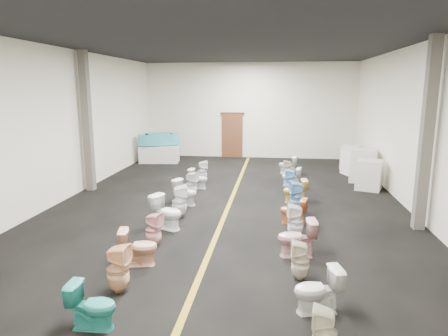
{
  "coord_description": "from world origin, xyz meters",
  "views": [
    {
      "loc": [
        1.3,
        -11.19,
        3.35
      ],
      "look_at": [
        -0.3,
        1.0,
        0.86
      ],
      "focal_mm": 32.0,
      "sensor_mm": 36.0,
      "label": 1
    }
  ],
  "objects": [
    {
      "name": "floor",
      "position": [
        0.0,
        0.0,
        0.0
      ],
      "size": [
        16.0,
        16.0,
        0.0
      ],
      "primitive_type": "plane",
      "color": "black",
      "rests_on": "ground"
    },
    {
      "name": "ceiling",
      "position": [
        0.0,
        0.0,
        4.5
      ],
      "size": [
        16.0,
        16.0,
        0.0
      ],
      "primitive_type": "plane",
      "rotation": [
        3.14,
        0.0,
        0.0
      ],
      "color": "black",
      "rests_on": "ground"
    },
    {
      "name": "wall_back",
      "position": [
        0.0,
        8.0,
        2.25
      ],
      "size": [
        10.0,
        0.0,
        10.0
      ],
      "primitive_type": "plane",
      "rotation": [
        1.57,
        0.0,
        0.0
      ],
      "color": "silver",
      "rests_on": "ground"
    },
    {
      "name": "wall_front",
      "position": [
        0.0,
        -8.0,
        2.25
      ],
      "size": [
        10.0,
        0.0,
        10.0
      ],
      "primitive_type": "plane",
      "rotation": [
        -1.57,
        0.0,
        0.0
      ],
      "color": "silver",
      "rests_on": "ground"
    },
    {
      "name": "wall_left",
      "position": [
        -5.0,
        0.0,
        2.25
      ],
      "size": [
        0.0,
        16.0,
        16.0
      ],
      "primitive_type": "plane",
      "rotation": [
        1.57,
        0.0,
        1.57
      ],
      "color": "silver",
      "rests_on": "ground"
    },
    {
      "name": "wall_right",
      "position": [
        5.0,
        0.0,
        2.25
      ],
      "size": [
        0.0,
        16.0,
        16.0
      ],
      "primitive_type": "plane",
      "rotation": [
        1.57,
        0.0,
        -1.57
      ],
      "color": "silver",
      "rests_on": "ground"
    },
    {
      "name": "aisle_stripe",
      "position": [
        0.0,
        0.0,
        0.0
      ],
      "size": [
        0.12,
        15.6,
        0.01
      ],
      "primitive_type": "cube",
      "color": "olive",
      "rests_on": "floor"
    },
    {
      "name": "back_door",
      "position": [
        -0.8,
        7.94,
        1.05
      ],
      "size": [
        1.0,
        0.1,
        2.1
      ],
      "primitive_type": "cube",
      "color": "#562D19",
      "rests_on": "floor"
    },
    {
      "name": "door_frame",
      "position": [
        -0.8,
        7.95,
        2.12
      ],
      "size": [
        1.15,
        0.08,
        0.1
      ],
      "primitive_type": "cube",
      "color": "#331C11",
      "rests_on": "back_door"
    },
    {
      "name": "column_left",
      "position": [
        -4.75,
        1.0,
        2.25
      ],
      "size": [
        0.25,
        0.25,
        4.5
      ],
      "primitive_type": "cube",
      "color": "#59544C",
      "rests_on": "floor"
    },
    {
      "name": "column_right",
      "position": [
        4.75,
        -1.5,
        2.25
      ],
      "size": [
        0.25,
        0.25,
        4.5
      ],
      "primitive_type": "cube",
      "color": "#59544C",
      "rests_on": "floor"
    },
    {
      "name": "display_table",
      "position": [
        -3.93,
        6.12,
        0.38
      ],
      "size": [
        1.8,
        1.04,
        0.76
      ],
      "primitive_type": "cube",
      "rotation": [
        0.0,
        0.0,
        0.11
      ],
      "color": "silver",
      "rests_on": "floor"
    },
    {
      "name": "bathtub",
      "position": [
        -3.93,
        6.12,
        1.07
      ],
      "size": [
        1.75,
        1.16,
        0.55
      ],
      "rotation": [
        0.0,
        0.0,
        0.43
      ],
      "color": "teal",
      "rests_on": "display_table"
    },
    {
      "name": "appliance_crate_a",
      "position": [
        4.4,
        2.25,
        0.5
      ],
      "size": [
        0.99,
        0.99,
        0.99
      ],
      "primitive_type": "cube",
      "rotation": [
        0.0,
        0.0,
        -0.35
      ],
      "color": "silver",
      "rests_on": "floor"
    },
    {
      "name": "appliance_crate_b",
      "position": [
        4.4,
        3.42,
        0.59
      ],
      "size": [
        1.0,
        1.0,
        1.18
      ],
      "primitive_type": "cube",
      "rotation": [
        0.0,
        0.0,
        -0.18
      ],
      "color": "silver",
      "rests_on": "floor"
    },
    {
      "name": "appliance_crate_c",
      "position": [
        4.4,
        4.56,
        0.47
      ],
      "size": [
        1.09,
        1.09,
        0.95
      ],
      "primitive_type": "cube",
      "rotation": [
        0.0,
        0.0,
        0.39
      ],
      "color": "silver",
      "rests_on": "floor"
    },
    {
      "name": "appliance_crate_d",
      "position": [
        4.4,
        5.71,
        0.49
      ],
      "size": [
        0.91,
        0.91,
        0.98
      ],
      "primitive_type": "cube",
      "rotation": [
        0.0,
        0.0,
        -0.43
      ],
      "color": "silver",
      "rests_on": "floor"
    },
    {
      "name": "toilet_left_0",
      "position": [
        -1.19,
        -6.38,
        0.34
      ],
      "size": [
        0.68,
        0.4,
        0.69
      ],
      "primitive_type": "imported",
      "rotation": [
        0.0,
        0.0,
        1.59
      ],
      "color": "teal",
      "rests_on": "floor"
    },
    {
      "name": "toilet_left_1",
      "position": [
        -1.22,
        -5.37,
        0.42
      ],
      "size": [
        0.4,
        0.39,
        0.83
      ],
      "primitive_type": "imported",
      "rotation": [
        0.0,
        0.0,
        1.53
      ],
      "color": "#ECB485",
      "rests_on": "floor"
    },
    {
      "name": "toilet_left_2",
      "position": [
        -1.24,
        -4.32,
        0.36
      ],
      "size": [
        0.78,
        0.55,
        0.73
      ],
      "primitive_type": "imported",
      "rotation": [
        0.0,
        0.0,
        1.79
      ],
      "color": "#DFA57E",
      "rests_on": "floor"
    },
    {
      "name": "toilet_left_3",
      "position": [
        -1.23,
        -3.41,
        0.38
      ],
      "size": [
        0.42,
        0.41,
        0.75
      ],
      "primitive_type": "imported",
      "rotation": [
        0.0,
        0.0,
        1.33
      ],
      "color": "#E6A3A5",
      "rests_on": "floor"
    },
    {
      "name": "toilet_left_4",
      "position": [
        -1.25,
        -2.28,
        0.41
      ],
      "size": [
        0.91,
        0.74,
        0.82
      ],
      "primitive_type": "imported",
      "rotation": [
        0.0,
        0.0,
        1.16
      ],
      "color": "white",
      "rests_on": "floor"
    },
    {
      "name": "toilet_left_5",
      "position": [
        -1.16,
        -1.41,
        0.43
      ],
      "size": [
        0.51,
        0.5,
        0.86
      ],
      "primitive_type": "imported",
      "rotation": [
        0.0,
        0.0,
        1.94
      ],
      "color": "white",
      "rests_on": "floor"
    },
    {
      "name": "toilet_left_6",
      "position": [
        -1.26,
        -0.26,
        0.37
      ],
      "size": [
        0.82,
        0.64,
        0.73
      ],
      "primitive_type": "imported",
      "rotation": [
        0.0,
        0.0,
        1.2
      ],
      "color": "silver",
      "rests_on": "floor"
    },
    {
      "name": "toilet_left_7",
      "position": [
        -1.27,
        0.6,
        0.39
      ],
      "size": [
        0.45,
        0.45,
        0.78
      ],
      "primitive_type": "imported",
      "rotation": [
        0.0,
        0.0,
        1.25
      ],
      "color": "silver",
      "rests_on": "floor"
    },
    {
      "name": "toilet_left_8",
      "position": [
        -1.26,
        1.66,
        0.33
      ],
      "size": [
        0.71,
        0.49,
        0.66
      ],
      "primitive_type": "imported",
      "rotation": [
        0.0,
        0.0,
        1.37
      ],
      "color": "silver",
      "rests_on": "floor"
    },
    {
      "name": "toilet_left_9",
      "position": [
        -1.3,
        2.64,
        0.38
      ],
      "size": [
        0.44,
        0.43,
        0.76
      ],
      "primitive_type": "imported",
      "rotation": [
        0.0,
        0.0,
        1.88
      ],
      "color": "white",
      "rests_on": "floor"
    },
    {
      "name": "toilet_right_0",
      "position": [
        1.97,
        -6.61,
        0.34
      ],
      "size": [
        0.36,
        0.35,
        0.69
      ],
      "primitive_type": "imported",
      "rotation": [
        0.0,
        0.0,
        -1.72
      ],
      "color": "beige",
      "rests_on": "floor"
    },
    {
      "name": "toilet_right_1",
      "position": [
        1.98,
        -5.57,
        0.36
      ],
      "size": [
        0.79,
        0.56,
        0.72
      ],
      "primitive_type": "imported",
      "rotation": [
        0.0,
        0.0,
        -1.33
      ],
      "color": "silver",
      "rests_on": "floor"
    },
    {
      "name": "toilet_right_2",
      "position": [
        1.78,
        -4.52,
        0.36
      ],
      "size": [
        0.33,
        0.32,
        0.71
      ],
      "primitive_type": "imported",
      "rotation": [
        0.0,
        0.0,
        -1.56
      ],
      "color": "beige",
      "rests_on": "floor"
    },
    {
      "name": "toilet_right_3",
      "position": [
        1.76,
        -3.53,
        0.39
      ],
      "size": [
        0.81,
        0.52,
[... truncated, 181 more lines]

